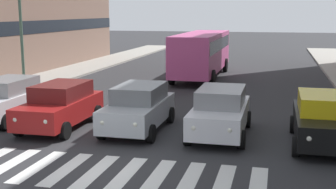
# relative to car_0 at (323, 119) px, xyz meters

# --- Properties ---
(ground_plane) EXTENTS (180.00, 180.00, 0.00)m
(ground_plane) POSITION_rel_car_0_xyz_m (6.41, 4.21, -0.89)
(ground_plane) COLOR #2D2D30
(crosswalk_markings) EXTENTS (9.45, 2.80, 0.01)m
(crosswalk_markings) POSITION_rel_car_0_xyz_m (6.41, 4.21, -0.88)
(crosswalk_markings) COLOR silver
(crosswalk_markings) RESTS_ON ground_plane
(car_0) EXTENTS (2.02, 4.44, 1.72)m
(car_0) POSITION_rel_car_0_xyz_m (0.00, 0.00, 0.00)
(car_0) COLOR black
(car_0) RESTS_ON ground_plane
(car_1) EXTENTS (2.02, 4.44, 1.72)m
(car_1) POSITION_rel_car_0_xyz_m (3.49, -0.39, 0.00)
(car_1) COLOR silver
(car_1) RESTS_ON ground_plane
(car_2) EXTENTS (2.02, 4.44, 1.72)m
(car_2) POSITION_rel_car_0_xyz_m (6.57, -0.38, 0.00)
(car_2) COLOR #B2B7BC
(car_2) RESTS_ON ground_plane
(car_3) EXTENTS (2.02, 4.44, 1.72)m
(car_3) POSITION_rel_car_0_xyz_m (9.62, -0.05, 0.00)
(car_3) COLOR maroon
(car_3) RESTS_ON ground_plane
(car_4) EXTENTS (2.02, 4.44, 1.72)m
(car_4) POSITION_rel_car_0_xyz_m (12.35, -0.66, 0.00)
(car_4) COLOR silver
(car_4) RESTS_ON ground_plane
(bus_behind_traffic) EXTENTS (2.78, 10.50, 3.00)m
(bus_behind_traffic) POSITION_rel_car_0_xyz_m (6.57, -14.90, 0.97)
(bus_behind_traffic) COLOR #DB5193
(bus_behind_traffic) RESTS_ON ground_plane
(street_lamp_right) EXTENTS (3.18, 0.28, 7.32)m
(street_lamp_right) POSITION_rel_car_0_xyz_m (14.71, -6.72, 3.76)
(street_lamp_right) COLOR #4C6B56
(street_lamp_right) RESTS_ON sidewalk_right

